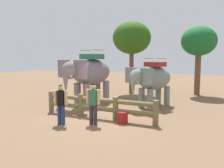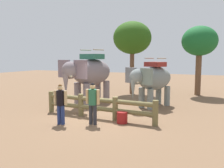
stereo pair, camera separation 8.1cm
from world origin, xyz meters
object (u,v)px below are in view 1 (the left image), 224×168
at_px(tourist_woman_in_black, 93,101).
at_px(tree_far_left, 132,38).
at_px(elephant_center, 152,79).
at_px(elephant_near_left, 89,73).
at_px(tourist_man_in_blue, 61,101).
at_px(tree_back_center, 199,42).
at_px(log_fence, 98,105).
at_px(feed_bucket, 123,117).

relative_size(tourist_woman_in_black, tree_far_left, 0.32).
distance_m(elephant_center, tree_far_left, 5.64).
height_order(elephant_near_left, elephant_center, elephant_near_left).
relative_size(elephant_near_left, tourist_man_in_blue, 2.30).
bearing_deg(elephant_near_left, tree_far_left, 79.20).
height_order(elephant_center, tree_back_center, tree_back_center).
distance_m(log_fence, elephant_near_left, 3.55).
bearing_deg(elephant_center, tree_back_center, 69.77).
distance_m(elephant_near_left, feed_bucket, 4.71).
height_order(tourist_man_in_blue, feed_bucket, tourist_man_in_blue).
bearing_deg(feed_bucket, tree_far_left, 106.40).
xyz_separation_m(tourist_woman_in_black, tree_far_left, (-1.29, 8.58, 3.16)).
height_order(tree_far_left, feed_bucket, tree_far_left).
height_order(elephant_near_left, feed_bucket, elephant_near_left).
bearing_deg(tourist_man_in_blue, feed_bucket, 27.85).
distance_m(tourist_man_in_blue, feed_bucket, 2.66).
bearing_deg(tree_back_center, elephant_near_left, -132.52).
height_order(log_fence, tourist_woman_in_black, tourist_woman_in_black).
relative_size(tree_far_left, tree_back_center, 1.09).
distance_m(elephant_near_left, tree_back_center, 8.54).
relative_size(elephant_center, feed_bucket, 6.70).
relative_size(tourist_woman_in_black, tree_back_center, 0.35).
distance_m(tourist_woman_in_black, tourist_man_in_blue, 1.33).
xyz_separation_m(log_fence, elephant_center, (1.68, 3.40, 0.94)).
bearing_deg(elephant_center, feed_bucket, -95.30).
distance_m(tree_far_left, tree_back_center, 4.84).
xyz_separation_m(tourist_man_in_blue, tree_far_left, (-0.07, 9.11, 3.19)).
relative_size(tourist_man_in_blue, feed_bucket, 3.46).
bearing_deg(elephant_center, tourist_woman_in_black, -107.61).
height_order(tree_back_center, feed_bucket, tree_back_center).
relative_size(log_fence, tree_far_left, 1.04).
bearing_deg(log_fence, feed_bucket, -12.72).
bearing_deg(tourist_woman_in_black, elephant_near_left, 121.08).
height_order(log_fence, feed_bucket, log_fence).
relative_size(log_fence, tree_back_center, 1.13).
height_order(log_fence, tree_back_center, tree_back_center).
distance_m(elephant_center, tourist_man_in_blue, 5.57).
relative_size(log_fence, tourist_man_in_blue, 3.36).
bearing_deg(tree_back_center, tree_far_left, -165.38).
distance_m(log_fence, tourist_woman_in_black, 1.09).
bearing_deg(elephant_near_left, log_fence, -54.62).
height_order(elephant_near_left, tourist_woman_in_black, elephant_near_left).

